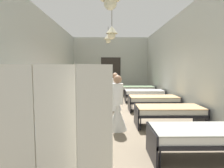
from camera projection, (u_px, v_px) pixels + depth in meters
ground_plane at (112, 112)px, 7.17m from camera, size 5.91×13.31×0.10m
room_shell at (112, 62)px, 8.21m from camera, size 5.71×12.91×3.83m
bed_left_row_0 at (25, 136)px, 3.33m from camera, size 1.90×0.84×0.57m
bed_right_row_0 at (203, 135)px, 3.37m from camera, size 1.90×0.84×0.57m
bed_left_row_1 at (56, 111)px, 5.22m from camera, size 1.90×0.84×0.57m
bed_right_row_1 at (169, 111)px, 5.26m from camera, size 1.90×0.84×0.57m
bed_left_row_2 at (70, 100)px, 7.11m from camera, size 1.90×0.84×0.57m
bed_right_row_2 at (153, 100)px, 7.15m from camera, size 1.90×0.84×0.57m
bed_left_row_3 at (78, 93)px, 9.00m from camera, size 1.90×0.84×0.57m
bed_right_row_3 at (144, 93)px, 9.05m from camera, size 1.90×0.84×0.57m
bed_left_row_4 at (84, 89)px, 10.90m from camera, size 1.90×0.84×0.57m
bed_right_row_4 at (138, 89)px, 10.94m from camera, size 1.90×0.84×0.57m
nurse_near_aisle at (117, 110)px, 4.94m from camera, size 0.52×0.52×1.49m
nurse_mid_aisle at (88, 138)px, 3.01m from camera, size 0.52×0.52×1.49m
nurse_far_aisle at (115, 97)px, 7.29m from camera, size 0.52×0.52×1.49m
potted_plant at (107, 81)px, 12.32m from camera, size 0.59×0.59×1.26m
privacy_screen at (56, 145)px, 1.95m from camera, size 1.23×0.27×1.70m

